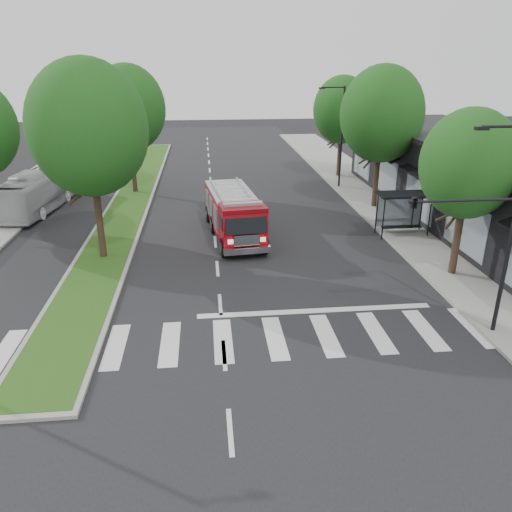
{
  "coord_description": "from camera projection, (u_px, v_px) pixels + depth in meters",
  "views": [
    {
      "loc": [
        -0.43,
        -19.46,
        10.02
      ],
      "look_at": [
        1.68,
        1.04,
        1.8
      ],
      "focal_mm": 35.0,
      "sensor_mm": 36.0,
      "label": 1
    }
  ],
  "objects": [
    {
      "name": "tree_right_far",
      "position": [
        342.0,
        110.0,
        42.85
      ],
      "size": [
        5.0,
        5.0,
        8.73
      ],
      "color": "black",
      "rests_on": "ground"
    },
    {
      "name": "streetlight_right_near",
      "position": [
        491.0,
        220.0,
        17.69
      ],
      "size": [
        4.08,
        0.22,
        8.0
      ],
      "color": "black",
      "rests_on": "ground"
    },
    {
      "name": "streetlight_right_far",
      "position": [
        340.0,
        133.0,
        39.54
      ],
      "size": [
        2.11,
        0.2,
        8.0
      ],
      "color": "black",
      "rests_on": "ground"
    },
    {
      "name": "tree_right_near",
      "position": [
        469.0,
        164.0,
        22.64
      ],
      "size": [
        4.4,
        4.4,
        8.05
      ],
      "color": "black",
      "rests_on": "ground"
    },
    {
      "name": "sidewalk_right",
      "position": [
        409.0,
        223.0,
        32.14
      ],
      "size": [
        5.0,
        80.0,
        0.15
      ],
      "primitive_type": "cube",
      "color": "gray",
      "rests_on": "ground"
    },
    {
      "name": "median",
      "position": [
        132.0,
        199.0,
        37.77
      ],
      "size": [
        3.0,
        50.0,
        0.15
      ],
      "color": "gray",
      "rests_on": "ground"
    },
    {
      "name": "bus_shelter",
      "position": [
        403.0,
        202.0,
        29.57
      ],
      "size": [
        3.2,
        1.6,
        2.61
      ],
      "color": "black",
      "rests_on": "ground"
    },
    {
      "name": "storefront_row",
      "position": [
        481.0,
        185.0,
        31.67
      ],
      "size": [
        8.0,
        30.0,
        5.0
      ],
      "primitive_type": "cube",
      "color": "black",
      "rests_on": "ground"
    },
    {
      "name": "fire_engine",
      "position": [
        234.0,
        214.0,
        29.6
      ],
      "size": [
        3.39,
        8.53,
        2.88
      ],
      "rotation": [
        0.0,
        0.0,
        0.11
      ],
      "color": "#63050A",
      "rests_on": "ground"
    },
    {
      "name": "city_bus",
      "position": [
        41.0,
        190.0,
        35.02
      ],
      "size": [
        3.48,
        10.12,
        2.76
      ],
      "primitive_type": "imported",
      "rotation": [
        0.0,
        0.0,
        -0.12
      ],
      "color": "#B0B0B4",
      "rests_on": "ground"
    },
    {
      "name": "tree_median_near",
      "position": [
        88.0,
        129.0,
        24.19
      ],
      "size": [
        5.8,
        5.8,
        10.16
      ],
      "color": "black",
      "rests_on": "ground"
    },
    {
      "name": "tree_right_mid",
      "position": [
        382.0,
        114.0,
        33.36
      ],
      "size": [
        5.6,
        5.6,
        9.72
      ],
      "color": "black",
      "rests_on": "ground"
    },
    {
      "name": "tree_median_far",
      "position": [
        128.0,
        108.0,
        37.24
      ],
      "size": [
        5.6,
        5.6,
        9.72
      ],
      "color": "black",
      "rests_on": "ground"
    },
    {
      "name": "ground",
      "position": [
        220.0,
        305.0,
        21.73
      ],
      "size": [
        140.0,
        140.0,
        0.0
      ],
      "primitive_type": "plane",
      "color": "black",
      "rests_on": "ground"
    }
  ]
}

